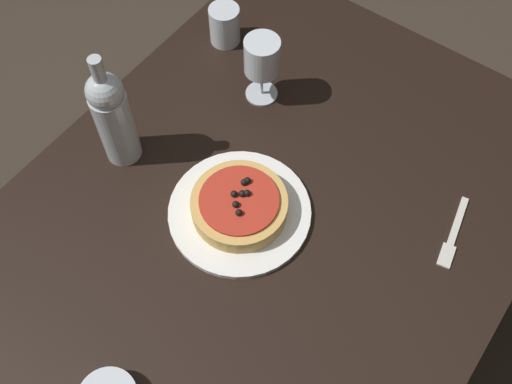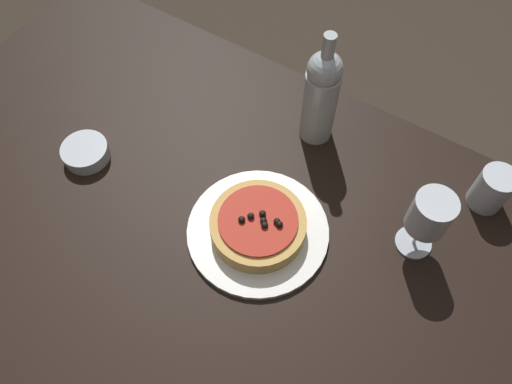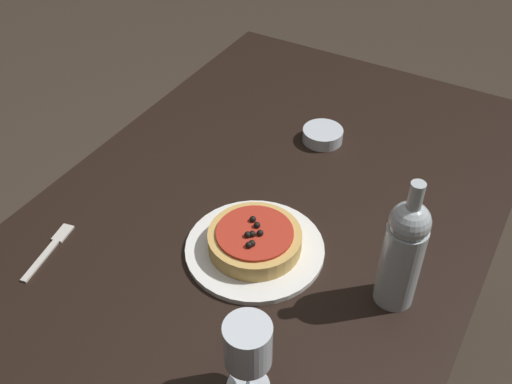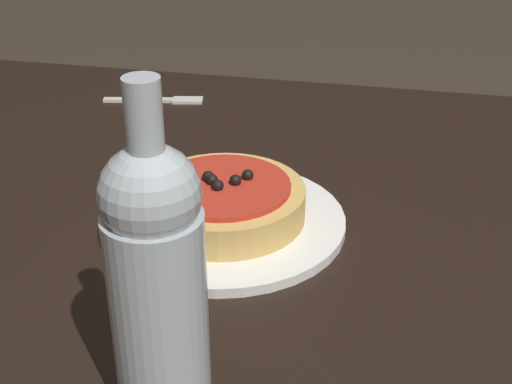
% 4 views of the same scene
% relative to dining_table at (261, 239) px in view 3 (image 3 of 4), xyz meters
% --- Properties ---
extents(dining_table, '(1.54, 0.96, 0.74)m').
position_rel_dining_table_xyz_m(dining_table, '(0.00, 0.00, 0.00)').
color(dining_table, black).
rests_on(dining_table, ground_plane).
extents(dinner_plate, '(0.29, 0.29, 0.01)m').
position_rel_dining_table_xyz_m(dinner_plate, '(-0.10, -0.04, 0.08)').
color(dinner_plate, white).
rests_on(dinner_plate, dining_table).
extents(pizza, '(0.19, 0.19, 0.06)m').
position_rel_dining_table_xyz_m(pizza, '(-0.10, -0.04, 0.11)').
color(pizza, tan).
rests_on(pizza, dinner_plate).
extents(wine_glass, '(0.08, 0.08, 0.16)m').
position_rel_dining_table_xyz_m(wine_glass, '(-0.38, -0.19, 0.20)').
color(wine_glass, silver).
rests_on(wine_glass, dining_table).
extents(wine_bottle, '(0.08, 0.08, 0.29)m').
position_rel_dining_table_xyz_m(wine_bottle, '(-0.08, -0.34, 0.20)').
color(wine_bottle, '#B2BCC1').
rests_on(wine_bottle, dining_table).
extents(side_bowl, '(0.10, 0.10, 0.03)m').
position_rel_dining_table_xyz_m(side_bowl, '(0.32, 0.00, 0.09)').
color(side_bowl, silver).
rests_on(side_bowl, dining_table).
extents(fork, '(0.17, 0.05, 0.00)m').
position_rel_dining_table_xyz_m(fork, '(-0.31, 0.33, 0.08)').
color(fork, beige).
rests_on(fork, dining_table).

